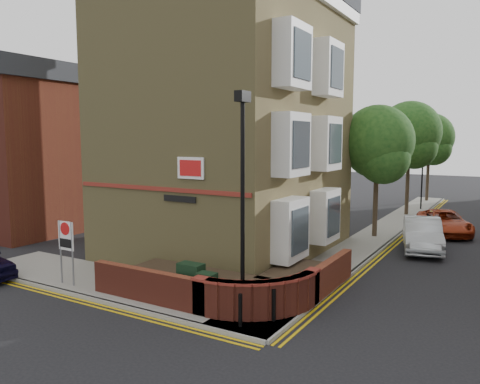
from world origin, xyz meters
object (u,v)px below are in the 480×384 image
silver_car_near (422,234)px  utility_cabinet_large (191,282)px  lamppost (243,203)px  zone_sign (66,241)px

silver_car_near → utility_cabinet_large: bearing=-126.8°
utility_cabinet_large → lamppost: bearing=-3.0°
zone_sign → lamppost: bearing=6.1°
utility_cabinet_large → zone_sign: 4.86m
silver_car_near → lamppost: bearing=-118.0°
lamppost → zone_sign: lamppost is taller
lamppost → silver_car_near: lamppost is taller
lamppost → silver_car_near: (2.98, 11.25, -2.60)m
zone_sign → silver_car_near: 15.34m
lamppost → utility_cabinet_large: bearing=177.0°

